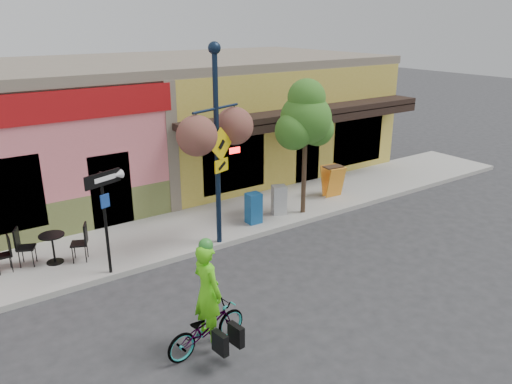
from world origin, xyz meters
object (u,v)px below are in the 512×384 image
Objects in this scene: newspaper_box_grey at (279,200)px; street_tree at (305,147)px; building at (149,121)px; newspaper_box_blue at (254,208)px; bicycle at (206,328)px; cyclist_rider at (208,304)px; lamp_post at (217,148)px; one_way_sign at (106,224)px.

newspaper_box_grey is 1.81m from street_tree.
newspaper_box_blue is (0.46, -6.29, -1.64)m from building.
bicycle is 5.85m from newspaper_box_blue.
lamp_post is at bearing -40.52° from cyclist_rider.
building reaches higher than cyclist_rider.
building is at bearing 62.50° from lamp_post.
one_way_sign is 2.73× the size of newspaper_box_blue.
building is 6.83m from street_tree.
lamp_post is 3.45m from newspaper_box_grey.
lamp_post is (-1.06, -6.85, 0.52)m from building.
cyclist_rider is at bearing -117.24° from newspaper_box_grey.
newspaper_box_grey is (1.52, -6.13, -1.65)m from building.
building reaches higher than newspaper_box_grey.
lamp_post reaches higher than newspaper_box_blue.
one_way_sign is (-3.03, 0.00, -1.37)m from lamp_post.
one_way_sign reaches higher than newspaper_box_blue.
street_tree is (5.72, 4.07, 1.29)m from cyclist_rider.
cyclist_rider is 3.76m from one_way_sign.
lamp_post is 3.35m from street_tree.
one_way_sign is (-0.54, 3.68, 0.95)m from bicycle.
street_tree reaches higher than bicycle.
cyclist_rider is at bearing -97.01° from bicycle.
cyclist_rider is 0.36× the size of lamp_post.
street_tree is at bearing -3.93° from newspaper_box_grey.
bicycle is at bearing -101.22° from one_way_sign.
lamp_post reaches higher than building.
newspaper_box_grey is at bearing -12.32° from one_way_sign.
bicycle is 1.91× the size of newspaper_box_grey.
newspaper_box_grey is at bearing -76.06° from building.
bicycle is at bearing 82.99° from cyclist_rider.
newspaper_box_blue is (3.96, 4.25, -0.34)m from cyclist_rider.
building is 6.95m from lamp_post.
bicycle is 0.91× the size of cyclist_rider.
cyclist_rider reaches higher than newspaper_box_blue.
lamp_post is 5.82× the size of newspaper_box_grey.
lamp_post reaches higher than newspaper_box_grey.
street_tree reaches higher than newspaper_box_grey.
bicycle is at bearing -117.52° from newspaper_box_grey.
newspaper_box_grey is (1.06, 0.15, -0.01)m from newspaper_box_blue.
cyclist_rider is (0.05, 0.00, 0.50)m from bicycle.
building reaches higher than bicycle.
building is at bearing 125.49° from newspaper_box_grey.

